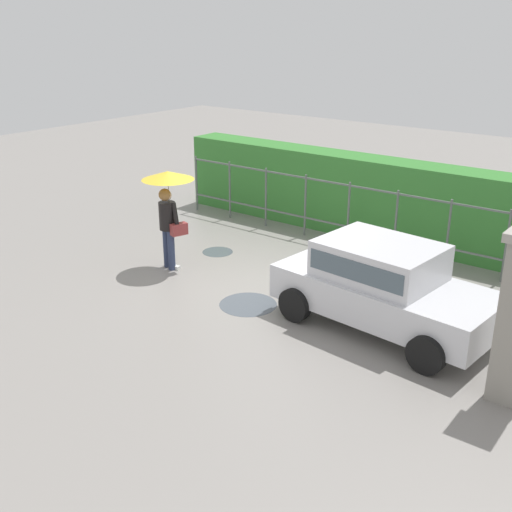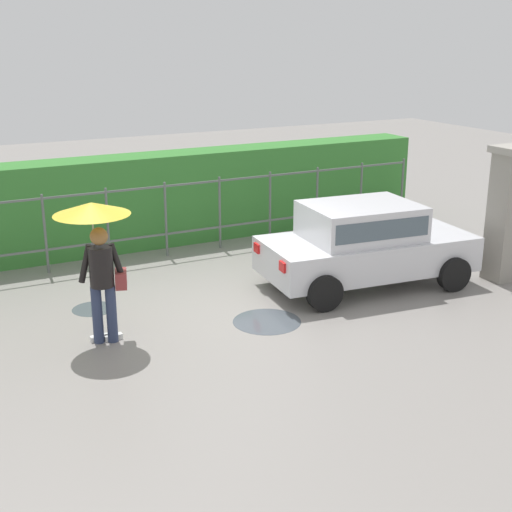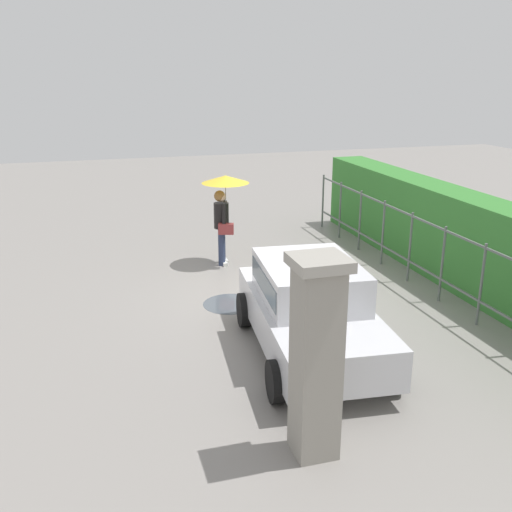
{
  "view_description": "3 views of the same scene",
  "coord_description": "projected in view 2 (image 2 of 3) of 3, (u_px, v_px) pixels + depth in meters",
  "views": [
    {
      "loc": [
        6.49,
        -8.96,
        4.88
      ],
      "look_at": [
        0.06,
        -0.6,
        0.86
      ],
      "focal_mm": 43.37,
      "sensor_mm": 36.0,
      "label": 1
    },
    {
      "loc": [
        -4.68,
        -9.77,
        4.26
      ],
      "look_at": [
        0.29,
        -0.14,
        0.83
      ],
      "focal_mm": 49.31,
      "sensor_mm": 36.0,
      "label": 2
    },
    {
      "loc": [
        10.24,
        -3.38,
        4.31
      ],
      "look_at": [
        -0.23,
        -0.27,
        0.81
      ],
      "focal_mm": 41.03,
      "sensor_mm": 36.0,
      "label": 3
    }
  ],
  "objects": [
    {
      "name": "ground_plane",
      "position": [
        237.0,
        304.0,
        11.61
      ],
      "size": [
        40.0,
        40.0,
        0.0
      ],
      "primitive_type": "plane",
      "color": "gray"
    },
    {
      "name": "puddle_near",
      "position": [
        267.0,
        321.0,
        10.9
      ],
      "size": [
        1.06,
        1.06,
        0.0
      ],
      "primitive_type": "cylinder",
      "color": "#4C545B",
      "rests_on": "ground"
    },
    {
      "name": "pedestrian",
      "position": [
        97.0,
        239.0,
        9.78
      ],
      "size": [
        1.07,
        1.07,
        2.05
      ],
      "rotation": [
        0.0,
        0.0,
        1.27
      ],
      "color": "#2D3856",
      "rests_on": "ground"
    },
    {
      "name": "fence_section",
      "position": [
        193.0,
        212.0,
        14.17
      ],
      "size": [
        10.63,
        0.05,
        1.5
      ],
      "color": "#59605B",
      "rests_on": "ground"
    },
    {
      "name": "gate_pillar",
      "position": [
        506.0,
        213.0,
        12.43
      ],
      "size": [
        0.6,
        0.6,
        2.42
      ],
      "color": "gray",
      "rests_on": "ground"
    },
    {
      "name": "hedge_row",
      "position": [
        176.0,
        197.0,
        14.92
      ],
      "size": [
        11.58,
        0.9,
        1.9
      ],
      "primitive_type": "cube",
      "color": "#387F33",
      "rests_on": "ground"
    },
    {
      "name": "car",
      "position": [
        364.0,
        241.0,
        12.26
      ],
      "size": [
        3.86,
        2.15,
        1.48
      ],
      "rotation": [
        0.0,
        0.0,
        -0.1
      ],
      "color": "silver",
      "rests_on": "ground"
    },
    {
      "name": "puddle_far",
      "position": [
        94.0,
        309.0,
        11.4
      ],
      "size": [
        0.69,
        0.69,
        0.0
      ],
      "primitive_type": "cylinder",
      "color": "#4C545B",
      "rests_on": "ground"
    }
  ]
}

